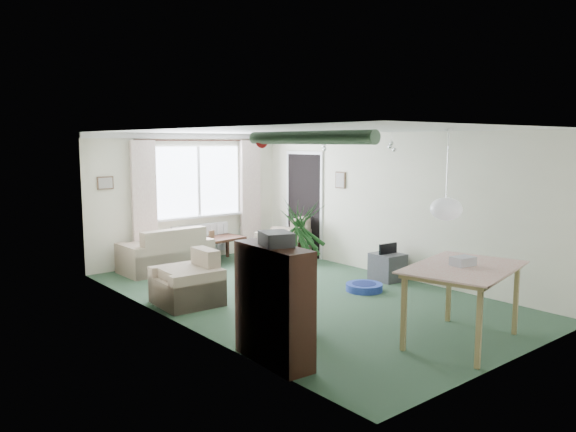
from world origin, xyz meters
TOP-DOWN VIEW (x-y plane):
  - ground at (0.00, 0.00)m, footprint 6.50×6.50m
  - window at (0.20, 3.23)m, footprint 1.80×0.03m
  - curtain_rod at (0.20, 3.15)m, footprint 2.60×0.03m
  - curtain_left at (-0.95, 3.13)m, footprint 0.45×0.08m
  - curtain_right at (1.35, 3.13)m, footprint 0.45×0.08m
  - radiator at (0.20, 3.19)m, footprint 1.20×0.10m
  - doorway at (1.99, 2.20)m, footprint 0.03×0.95m
  - pendant_lamp at (0.20, -2.30)m, footprint 0.36×0.36m
  - tinsel_garland at (-1.92, -2.30)m, footprint 1.60×1.60m
  - bauble_cluster_a at (1.30, 0.90)m, footprint 0.20×0.20m
  - bauble_cluster_b at (1.60, -0.30)m, footprint 0.20×0.20m
  - wall_picture_back at (-1.60, 3.23)m, footprint 0.28×0.03m
  - wall_picture_right at (1.98, 1.20)m, footprint 0.03×0.24m
  - sofa at (-0.76, 2.75)m, footprint 1.55×0.84m
  - armchair_corner at (1.48, 2.19)m, footprint 1.20×1.18m
  - armchair_left at (-1.50, 0.69)m, footprint 0.83×0.87m
  - coffee_table at (0.28, 2.75)m, footprint 1.08×0.68m
  - photo_frame at (0.16, 2.71)m, footprint 0.12×0.03m
  - bookshelf at (-1.84, -1.70)m, footprint 0.39×1.01m
  - hifi_box at (-1.82, -1.72)m, footprint 0.38×0.42m
  - houseplant at (-1.07, -1.21)m, footprint 0.90×0.90m
  - dining_table at (0.14, -2.60)m, footprint 1.53×1.19m
  - gift_box at (0.17, -2.57)m, footprint 0.27×0.22m
  - tv_cube at (1.70, -0.19)m, footprint 0.48×0.52m
  - pet_bed at (0.92, -0.41)m, footprint 0.70×0.70m

SIDE VIEW (x-z plane):
  - ground at x=0.00m, z-range 0.00..0.00m
  - pet_bed at x=0.92m, z-range 0.00..0.11m
  - tv_cube at x=1.70m, z-range 0.00..0.44m
  - coffee_table at x=0.28m, z-range 0.00..0.46m
  - armchair_left at x=-1.50m, z-range 0.00..0.75m
  - sofa at x=-0.76m, z-range 0.00..0.76m
  - radiator at x=0.20m, z-range 0.12..0.68m
  - armchair_corner at x=1.48m, z-range 0.00..0.81m
  - dining_table at x=0.14m, z-range 0.00..0.85m
  - photo_frame at x=0.16m, z-range 0.46..0.62m
  - bookshelf at x=-1.84m, z-range 0.00..1.21m
  - houseplant at x=-1.07m, z-range 0.00..1.58m
  - gift_box at x=0.17m, z-range 0.85..0.97m
  - doorway at x=1.99m, z-range 0.00..2.00m
  - curtain_left at x=-0.95m, z-range 0.27..2.27m
  - curtain_right at x=1.35m, z-range 0.27..2.27m
  - hifi_box at x=-1.82m, z-range 1.21..1.35m
  - pendant_lamp at x=0.20m, z-range 1.30..1.66m
  - window at x=0.20m, z-range 0.85..2.15m
  - wall_picture_back at x=-1.60m, z-range 1.44..1.66m
  - wall_picture_right at x=1.98m, z-range 1.40..1.70m
  - bauble_cluster_a at x=1.30m, z-range 2.12..2.32m
  - bauble_cluster_b at x=1.60m, z-range 2.12..2.32m
  - curtain_rod at x=0.20m, z-range 2.25..2.29m
  - tinsel_garland at x=-1.92m, z-range 2.22..2.34m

